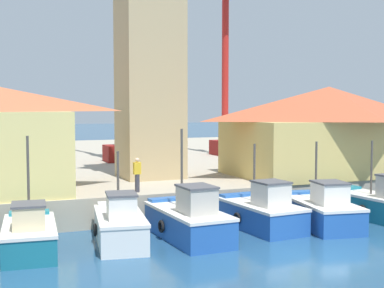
{
  "coord_description": "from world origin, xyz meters",
  "views": [
    {
      "loc": [
        -11.31,
        -15.05,
        5.42
      ],
      "look_at": [
        -1.03,
        9.98,
        3.5
      ],
      "focal_mm": 50.0,
      "sensor_mm": 36.0,
      "label": 1
    }
  ],
  "objects_px": {
    "clock_tower": "(149,33)",
    "fishing_boat_mid_left": "(189,220)",
    "fishing_boat_mid_right": "(322,210)",
    "fishing_boat_right_inner": "(382,205)",
    "fishing_boat_left_inner": "(120,225)",
    "port_crane_far": "(117,67)",
    "fishing_boat_center": "(262,212)",
    "fishing_boat_left_outer": "(29,235)",
    "dock_worker_near_tower": "(137,174)",
    "port_crane_near": "(223,78)",
    "warehouse_right": "(328,129)"
  },
  "relations": [
    {
      "from": "fishing_boat_center",
      "to": "dock_worker_near_tower",
      "type": "relative_size",
      "value": 2.82
    },
    {
      "from": "fishing_boat_mid_right",
      "to": "clock_tower",
      "type": "xyz_separation_m",
      "value": [
        -5.17,
        9.05,
        8.76
      ]
    },
    {
      "from": "fishing_boat_center",
      "to": "fishing_boat_left_outer",
      "type": "bearing_deg",
      "value": -179.35
    },
    {
      "from": "fishing_boat_left_outer",
      "to": "dock_worker_near_tower",
      "type": "distance_m",
      "value": 6.58
    },
    {
      "from": "fishing_boat_left_outer",
      "to": "port_crane_near",
      "type": "xyz_separation_m",
      "value": [
        17.4,
        19.84,
        7.08
      ]
    },
    {
      "from": "fishing_boat_left_outer",
      "to": "warehouse_right",
      "type": "xyz_separation_m",
      "value": [
        17.7,
        5.94,
        3.36
      ]
    },
    {
      "from": "fishing_boat_left_outer",
      "to": "fishing_boat_center",
      "type": "xyz_separation_m",
      "value": [
        9.87,
        0.11,
        0.07
      ]
    },
    {
      "from": "fishing_boat_left_inner",
      "to": "port_crane_far",
      "type": "xyz_separation_m",
      "value": [
        4.51,
        17.65,
        7.51
      ]
    },
    {
      "from": "fishing_boat_left_outer",
      "to": "fishing_boat_center",
      "type": "height_order",
      "value": "fishing_boat_left_outer"
    },
    {
      "from": "fishing_boat_mid_right",
      "to": "warehouse_right",
      "type": "bearing_deg",
      "value": 51.72
    },
    {
      "from": "fishing_boat_center",
      "to": "fishing_boat_right_inner",
      "type": "height_order",
      "value": "fishing_boat_right_inner"
    },
    {
      "from": "fishing_boat_left_inner",
      "to": "fishing_boat_right_inner",
      "type": "xyz_separation_m",
      "value": [
        12.57,
        -0.59,
        0.03
      ]
    },
    {
      "from": "port_crane_far",
      "to": "fishing_boat_mid_right",
      "type": "bearing_deg",
      "value": -75.61
    },
    {
      "from": "clock_tower",
      "to": "port_crane_near",
      "type": "xyz_separation_m",
      "value": [
        9.97,
        11.31,
        -1.73
      ]
    },
    {
      "from": "fishing_boat_center",
      "to": "port_crane_near",
      "type": "bearing_deg",
      "value": 69.1
    },
    {
      "from": "fishing_boat_left_inner",
      "to": "warehouse_right",
      "type": "distance_m",
      "value": 15.79
    },
    {
      "from": "warehouse_right",
      "to": "fishing_boat_left_inner",
      "type": "bearing_deg",
      "value": -157.49
    },
    {
      "from": "fishing_boat_mid_right",
      "to": "port_crane_near",
      "type": "xyz_separation_m",
      "value": [
        4.79,
        20.35,
        7.03
      ]
    },
    {
      "from": "clock_tower",
      "to": "port_crane_near",
      "type": "distance_m",
      "value": 15.17
    },
    {
      "from": "fishing_boat_center",
      "to": "clock_tower",
      "type": "distance_m",
      "value": 12.38
    },
    {
      "from": "fishing_boat_mid_left",
      "to": "fishing_boat_left_outer",
      "type": "bearing_deg",
      "value": 176.98
    },
    {
      "from": "fishing_boat_left_outer",
      "to": "port_crane_far",
      "type": "bearing_deg",
      "value": 65.81
    },
    {
      "from": "fishing_boat_right_inner",
      "to": "clock_tower",
      "type": "distance_m",
      "value": 15.24
    },
    {
      "from": "fishing_boat_right_inner",
      "to": "port_crane_near",
      "type": "relative_size",
      "value": 0.29
    },
    {
      "from": "port_crane_near",
      "to": "fishing_boat_mid_left",
      "type": "bearing_deg",
      "value": -119.02
    },
    {
      "from": "fishing_boat_mid_left",
      "to": "warehouse_right",
      "type": "height_order",
      "value": "warehouse_right"
    },
    {
      "from": "clock_tower",
      "to": "fishing_boat_right_inner",
      "type": "bearing_deg",
      "value": -46.72
    },
    {
      "from": "fishing_boat_center",
      "to": "dock_worker_near_tower",
      "type": "distance_m",
      "value": 6.03
    },
    {
      "from": "fishing_boat_right_inner",
      "to": "port_crane_far",
      "type": "distance_m",
      "value": 21.3
    },
    {
      "from": "fishing_boat_left_outer",
      "to": "fishing_boat_right_inner",
      "type": "xyz_separation_m",
      "value": [
        16.0,
        -0.56,
        0.08
      ]
    },
    {
      "from": "dock_worker_near_tower",
      "to": "clock_tower",
      "type": "bearing_deg",
      "value": 65.65
    },
    {
      "from": "fishing_boat_left_outer",
      "to": "dock_worker_near_tower",
      "type": "relative_size",
      "value": 2.79
    },
    {
      "from": "fishing_boat_left_outer",
      "to": "fishing_boat_mid_left",
      "type": "distance_m",
      "value": 6.23
    },
    {
      "from": "port_crane_far",
      "to": "fishing_boat_center",
      "type": "bearing_deg",
      "value": -83.73
    },
    {
      "from": "fishing_boat_left_inner",
      "to": "fishing_boat_mid_right",
      "type": "relative_size",
      "value": 0.95
    },
    {
      "from": "fishing_boat_mid_right",
      "to": "clock_tower",
      "type": "bearing_deg",
      "value": 119.75
    },
    {
      "from": "clock_tower",
      "to": "fishing_boat_mid_left",
      "type": "bearing_deg",
      "value": -97.85
    },
    {
      "from": "fishing_boat_right_inner",
      "to": "warehouse_right",
      "type": "distance_m",
      "value": 7.47
    },
    {
      "from": "fishing_boat_left_outer",
      "to": "warehouse_right",
      "type": "bearing_deg",
      "value": 18.54
    },
    {
      "from": "clock_tower",
      "to": "warehouse_right",
      "type": "distance_m",
      "value": 11.91
    },
    {
      "from": "fishing_boat_left_outer",
      "to": "fishing_boat_mid_left",
      "type": "height_order",
      "value": "fishing_boat_mid_left"
    },
    {
      "from": "port_crane_near",
      "to": "port_crane_far",
      "type": "height_order",
      "value": "port_crane_far"
    },
    {
      "from": "fishing_boat_mid_left",
      "to": "dock_worker_near_tower",
      "type": "distance_m",
      "value": 4.36
    },
    {
      "from": "fishing_boat_mid_right",
      "to": "fishing_boat_center",
      "type": "bearing_deg",
      "value": 167.13
    },
    {
      "from": "fishing_boat_mid_right",
      "to": "port_crane_near",
      "type": "relative_size",
      "value": 0.28
    },
    {
      "from": "fishing_boat_right_inner",
      "to": "dock_worker_near_tower",
      "type": "xyz_separation_m",
      "value": [
        -10.77,
        4.23,
        1.47
      ]
    },
    {
      "from": "fishing_boat_center",
      "to": "dock_worker_near_tower",
      "type": "bearing_deg",
      "value": 142.57
    },
    {
      "from": "fishing_boat_left_outer",
      "to": "fishing_boat_left_inner",
      "type": "distance_m",
      "value": 3.44
    },
    {
      "from": "fishing_boat_center",
      "to": "fishing_boat_right_inner",
      "type": "xyz_separation_m",
      "value": [
        6.13,
        -0.68,
        0.01
      ]
    },
    {
      "from": "fishing_boat_mid_right",
      "to": "dock_worker_near_tower",
      "type": "relative_size",
      "value": 3.09
    }
  ]
}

